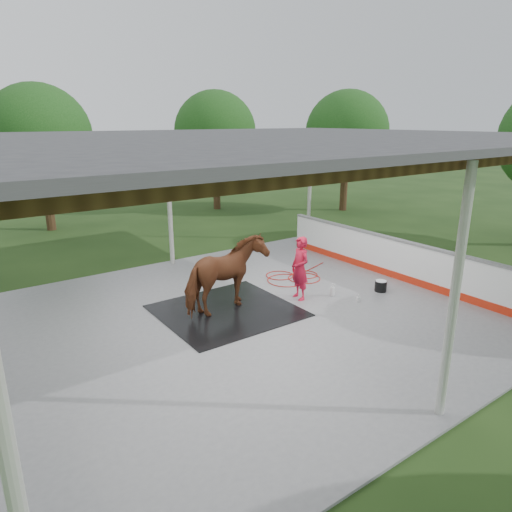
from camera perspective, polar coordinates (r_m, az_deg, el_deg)
ground at (r=10.82m, az=0.55°, el=-7.32°), size 100.00×100.00×0.00m
concrete_slab at (r=10.81m, az=0.55°, el=-7.20°), size 12.00×10.00×0.05m
pavilion_structure at (r=9.89m, az=0.61°, el=14.15°), size 12.60×10.60×4.05m
dasher_board at (r=13.68m, az=16.32°, el=-0.17°), size 0.16×8.00×1.15m
tree_belt at (r=10.81m, az=-0.96°, el=13.42°), size 28.00×28.00×5.80m
rubber_mat at (r=10.90m, az=-3.67°, el=-6.82°), size 3.04×2.85×0.02m
horse at (r=10.58m, az=-3.76°, el=-2.43°), size 2.20×1.31×1.74m
handler at (r=11.40m, az=5.53°, el=-1.54°), size 0.45×0.63×1.61m
wash_bucket at (r=12.49m, az=15.33°, el=-3.60°), size 0.31×0.31×0.29m
soap_bottle_a at (r=11.88m, az=9.55°, el=-4.19°), size 0.17×0.17×0.33m
soap_bottle_b at (r=11.67m, az=12.66°, el=-5.16°), size 0.11×0.11×0.18m
hose_coil at (r=13.10m, az=4.66°, el=-2.71°), size 2.54×1.46×0.02m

